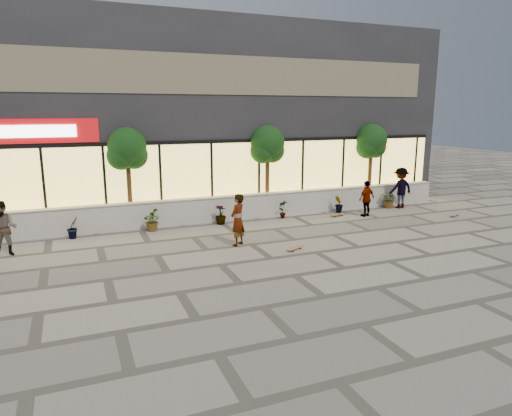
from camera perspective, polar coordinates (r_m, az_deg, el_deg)
name	(u,v)px	position (r m, az deg, el deg)	size (l,w,h in m)	color
ground	(294,275)	(12.99, 4.83, -8.40)	(80.00, 80.00, 0.00)	#A5A08F
planter_wall	(219,209)	(19.10, -4.65, -0.09)	(22.00, 0.42, 1.04)	silver
retail_building	(185,116)	(23.97, -8.84, 11.24)	(24.00, 9.17, 8.50)	#27282D
shrub_b	(73,227)	(17.77, -21.91, -2.26)	(0.45, 0.36, 0.81)	#143812
shrub_c	(151,221)	(17.96, -12.97, -1.54)	(0.73, 0.63, 0.81)	#143812
shrub_d	(221,214)	(18.59, -4.43, -0.81)	(0.45, 0.45, 0.81)	#143812
shrub_e	(283,209)	(19.59, 3.39, -0.12)	(0.43, 0.29, 0.81)	#143812
shrub_f	(339,204)	(20.93, 10.33, 0.49)	(0.45, 0.36, 0.81)	#143812
shrub_g	(390,200)	(22.53, 16.37, 1.01)	(0.73, 0.63, 0.81)	#143812
tree_midwest	(127,151)	(18.71, -15.80, 6.87)	(1.60, 1.50, 3.92)	#4C381B
tree_mideast	(267,147)	(20.27, 1.44, 7.68)	(1.60, 1.50, 3.92)	#4C381B
tree_east	(371,143)	(23.01, 14.22, 7.84)	(1.60, 1.50, 3.92)	#4C381B
skater_center	(238,220)	(15.52, -2.30, -1.49)	(0.65, 0.43, 1.79)	silver
skater_left	(3,229)	(16.47, -29.04, -2.27)	(0.86, 0.67, 1.78)	#998A62
skater_right_near	(367,199)	(20.39, 13.66, 1.14)	(0.92, 0.38, 1.58)	white
skater_right_far	(401,188)	(22.62, 17.62, 2.41)	(1.24, 0.71, 1.92)	maroon
skateboard_center	(295,248)	(15.23, 4.89, -5.02)	(0.71, 0.46, 0.08)	olive
skateboard_right_near	(337,215)	(20.28, 10.10, -0.82)	(0.78, 0.37, 0.09)	brown
skateboard_right_far	(454,215)	(21.75, 23.55, -0.80)	(0.71, 0.44, 0.08)	#74569E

